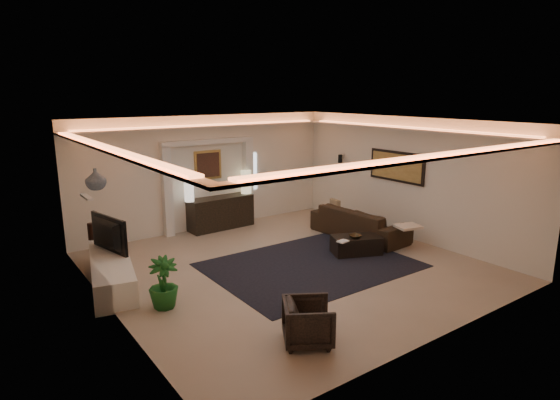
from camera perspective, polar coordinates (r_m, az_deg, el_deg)
floor at (r=9.53m, az=1.14°, el=-8.17°), size 7.00×7.00×0.00m
ceiling at (r=8.90m, az=1.22°, el=9.51°), size 7.00×7.00×0.00m
wall_back at (r=12.03m, az=-8.87°, el=3.34°), size 7.00×0.00×7.00m
wall_front at (r=6.73m, az=19.39°, el=-4.99°), size 7.00×0.00×7.00m
wall_left at (r=7.60m, az=-20.48°, el=-3.05°), size 0.00×7.00×7.00m
wall_right at (r=11.50m, az=15.29°, el=2.59°), size 0.00×7.00×7.00m
cove_soffit at (r=8.92m, az=1.21°, el=7.72°), size 7.00×7.00×0.04m
daylight_slit at (r=12.69m, az=-3.37°, el=3.52°), size 0.25×0.03×1.00m
area_rug at (r=9.61m, az=3.79°, el=-7.97°), size 4.00×3.00×0.01m
pilaster_left at (r=11.55m, az=-13.67°, el=0.95°), size 0.22×0.20×2.20m
pilaster_right at (r=12.56m, az=-3.93°, el=2.26°), size 0.22×0.20×2.20m
alcove_header at (r=11.84m, az=-8.79°, el=7.10°), size 2.52×0.20×0.12m
painting_frame at (r=11.98m, az=-8.84°, el=4.27°), size 0.74×0.04×0.74m
painting_canvas at (r=11.95m, az=-8.79°, el=4.25°), size 0.62×0.02×0.62m
art_panel_frame at (r=11.63m, az=14.13°, el=4.02°), size 0.04×1.64×0.74m
art_panel_gold at (r=11.61m, az=14.05°, el=4.01°), size 0.02×1.50×0.62m
wall_sconce at (r=12.86m, az=7.41°, el=5.05°), size 0.12×0.12×0.22m
wall_niche at (r=8.89m, az=-22.64°, el=0.36°), size 0.10×0.55×0.04m
console at (r=12.13m, az=-7.28°, el=-1.60°), size 1.73×0.59×0.86m
lamp_left at (r=11.60m, az=-11.10°, el=1.09°), size 0.27×0.27×0.52m
lamp_right at (r=12.36m, az=-4.18°, el=2.02°), size 0.30×0.30×0.61m
media_ledge at (r=9.29m, az=-20.03°, el=-8.07°), size 1.26×2.81×0.51m
tv at (r=9.43m, az=-20.87°, el=-4.19°), size 1.20×0.42×0.69m
figurine at (r=10.35m, az=-22.17°, el=-3.68°), size 0.15×0.15×0.35m
ginger_jar at (r=9.35m, az=-21.68°, el=2.40°), size 0.42×0.42×0.40m
plant at (r=7.91m, az=-14.12°, el=-9.86°), size 0.54×0.54×0.85m
sofa at (r=11.47m, az=9.71°, el=-2.76°), size 2.52×1.14×0.72m
throw_blanket at (r=10.69m, az=15.43°, el=-3.16°), size 0.61×0.55×0.06m
throw_pillow at (r=12.22m, az=6.76°, el=-0.76°), size 0.15×0.36×0.35m
coffee_table at (r=10.33m, az=9.35°, el=-5.43°), size 1.17×0.93×0.39m
bowl at (r=10.15m, az=9.20°, el=-4.35°), size 0.29×0.29×0.06m
magazine at (r=9.84m, az=7.72°, el=-4.97°), size 0.26×0.20×0.03m
armchair at (r=6.73m, az=3.48°, el=-14.73°), size 0.94×0.93×0.63m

